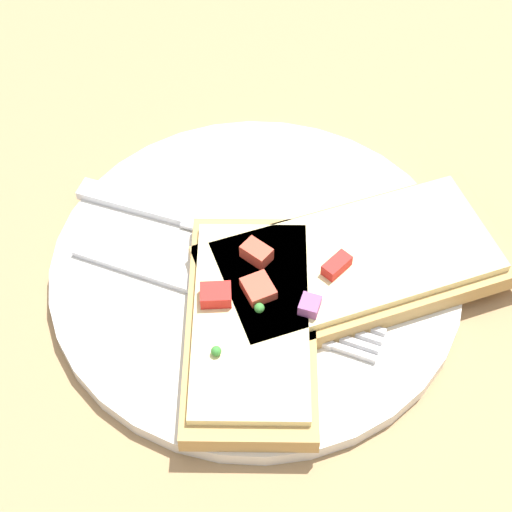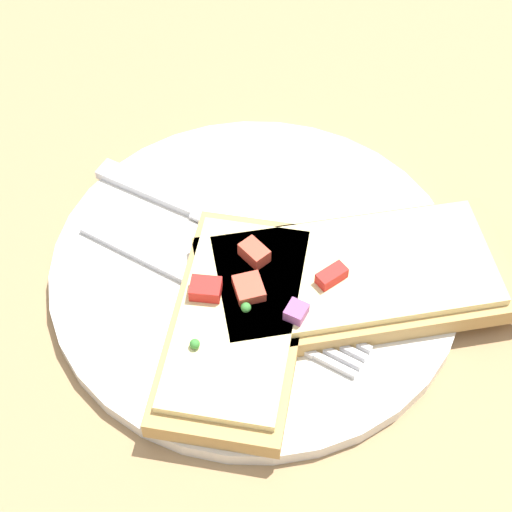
{
  "view_description": "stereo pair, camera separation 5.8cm",
  "coord_description": "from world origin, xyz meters",
  "px_view_note": "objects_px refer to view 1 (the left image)",
  "views": [
    {
      "loc": [
        0.35,
        -0.01,
        0.48
      ],
      "look_at": [
        0.0,
        0.0,
        0.02
      ],
      "focal_mm": 60.0,
      "sensor_mm": 36.0,
      "label": 1
    },
    {
      "loc": [
        0.35,
        0.04,
        0.48
      ],
      "look_at": [
        0.0,
        0.0,
        0.02
      ],
      "focal_mm": 60.0,
      "sensor_mm": 36.0,
      "label": 2
    }
  ],
  "objects_px": {
    "pizza_slice_main": "(355,264)",
    "knife": "(197,219)",
    "fork": "(240,301)",
    "plate": "(256,270)",
    "pizza_slice_corner": "(251,323)"
  },
  "relations": [
    {
      "from": "knife",
      "to": "pizza_slice_corner",
      "type": "xyz_separation_m",
      "value": [
        0.09,
        0.04,
        0.01
      ]
    },
    {
      "from": "fork",
      "to": "plate",
      "type": "bearing_deg",
      "value": 92.68
    },
    {
      "from": "fork",
      "to": "pizza_slice_main",
      "type": "distance_m",
      "value": 0.08
    },
    {
      "from": "fork",
      "to": "pizza_slice_corner",
      "type": "xyz_separation_m",
      "value": [
        0.02,
        0.01,
        0.01
      ]
    },
    {
      "from": "pizza_slice_main",
      "to": "knife",
      "type": "bearing_deg",
      "value": 137.84
    },
    {
      "from": "pizza_slice_main",
      "to": "pizza_slice_corner",
      "type": "height_order",
      "value": "pizza_slice_main"
    },
    {
      "from": "plate",
      "to": "knife",
      "type": "height_order",
      "value": "knife"
    },
    {
      "from": "fork",
      "to": "knife",
      "type": "xyz_separation_m",
      "value": [
        -0.07,
        -0.03,
        0.0
      ]
    },
    {
      "from": "plate",
      "to": "knife",
      "type": "xyz_separation_m",
      "value": [
        -0.04,
        -0.04,
        0.01
      ]
    },
    {
      "from": "plate",
      "to": "pizza_slice_corner",
      "type": "bearing_deg",
      "value": -5.98
    },
    {
      "from": "plate",
      "to": "fork",
      "type": "bearing_deg",
      "value": -21.04
    },
    {
      "from": "fork",
      "to": "knife",
      "type": "relative_size",
      "value": 1.0
    },
    {
      "from": "plate",
      "to": "pizza_slice_main",
      "type": "relative_size",
      "value": 1.25
    },
    {
      "from": "knife",
      "to": "pizza_slice_main",
      "type": "distance_m",
      "value": 0.12
    },
    {
      "from": "plate",
      "to": "pizza_slice_main",
      "type": "distance_m",
      "value": 0.07
    }
  ]
}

